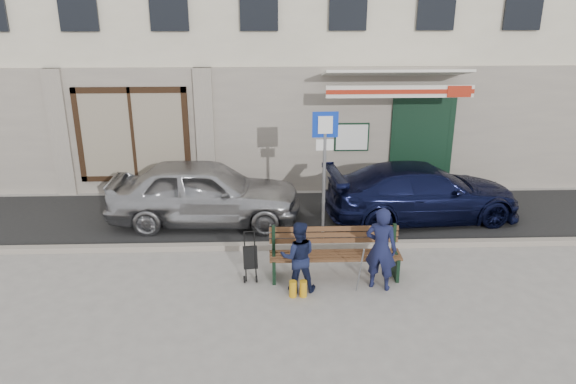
{
  "coord_description": "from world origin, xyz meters",
  "views": [
    {
      "loc": [
        0.2,
        -8.89,
        5.11
      ],
      "look_at": [
        0.57,
        1.6,
        1.2
      ],
      "focal_mm": 35.0,
      "sensor_mm": 36.0,
      "label": 1
    }
  ],
  "objects_px": {
    "car_silver": "(205,192)",
    "woman": "(298,257)",
    "bench": "(333,255)",
    "car_navy": "(422,192)",
    "parking_sign": "(325,156)",
    "stroller": "(250,259)",
    "man": "(381,249)"
  },
  "relations": [
    {
      "from": "parking_sign",
      "to": "stroller",
      "type": "bearing_deg",
      "value": -135.7
    },
    {
      "from": "car_silver",
      "to": "car_navy",
      "type": "bearing_deg",
      "value": -87.34
    },
    {
      "from": "man",
      "to": "woman",
      "type": "height_order",
      "value": "man"
    },
    {
      "from": "woman",
      "to": "bench",
      "type": "bearing_deg",
      "value": -147.06
    },
    {
      "from": "car_silver",
      "to": "man",
      "type": "xyz_separation_m",
      "value": [
        3.39,
        -3.06,
        0.04
      ]
    },
    {
      "from": "man",
      "to": "parking_sign",
      "type": "bearing_deg",
      "value": -42.73
    },
    {
      "from": "car_silver",
      "to": "woman",
      "type": "xyz_separation_m",
      "value": [
        1.94,
        -3.09,
        -0.08
      ]
    },
    {
      "from": "car_navy",
      "to": "parking_sign",
      "type": "xyz_separation_m",
      "value": [
        -2.38,
        -1.13,
        1.22
      ]
    },
    {
      "from": "bench",
      "to": "man",
      "type": "bearing_deg",
      "value": -26.93
    },
    {
      "from": "bench",
      "to": "parking_sign",
      "type": "bearing_deg",
      "value": 91.07
    },
    {
      "from": "man",
      "to": "bench",
      "type": "bearing_deg",
      "value": -2.4
    },
    {
      "from": "car_navy",
      "to": "stroller",
      "type": "bearing_deg",
      "value": 118.32
    },
    {
      "from": "parking_sign",
      "to": "woman",
      "type": "bearing_deg",
      "value": -109.37
    },
    {
      "from": "car_navy",
      "to": "parking_sign",
      "type": "height_order",
      "value": "parking_sign"
    },
    {
      "from": "man",
      "to": "woman",
      "type": "relative_size",
      "value": 1.18
    },
    {
      "from": "parking_sign",
      "to": "bench",
      "type": "height_order",
      "value": "parking_sign"
    },
    {
      "from": "stroller",
      "to": "man",
      "type": "bearing_deg",
      "value": -17.02
    },
    {
      "from": "man",
      "to": "car_navy",
      "type": "bearing_deg",
      "value": -92.07
    },
    {
      "from": "woman",
      "to": "car_silver",
      "type": "bearing_deg",
      "value": -58.17
    },
    {
      "from": "woman",
      "to": "stroller",
      "type": "bearing_deg",
      "value": -28.24
    },
    {
      "from": "woman",
      "to": "stroller",
      "type": "relative_size",
      "value": 1.46
    },
    {
      "from": "car_silver",
      "to": "man",
      "type": "bearing_deg",
      "value": -129.92
    },
    {
      "from": "car_navy",
      "to": "woman",
      "type": "distance_m",
      "value": 4.33
    },
    {
      "from": "car_silver",
      "to": "parking_sign",
      "type": "height_order",
      "value": "parking_sign"
    },
    {
      "from": "car_silver",
      "to": "woman",
      "type": "height_order",
      "value": "car_silver"
    },
    {
      "from": "parking_sign",
      "to": "car_silver",
      "type": "bearing_deg",
      "value": 154.93
    },
    {
      "from": "car_silver",
      "to": "car_navy",
      "type": "height_order",
      "value": "car_silver"
    },
    {
      "from": "parking_sign",
      "to": "woman",
      "type": "relative_size",
      "value": 2.13
    },
    {
      "from": "bench",
      "to": "car_navy",
      "type": "bearing_deg",
      "value": 48.95
    },
    {
      "from": "parking_sign",
      "to": "woman",
      "type": "xyz_separation_m",
      "value": [
        -0.63,
        -1.99,
        -1.22
      ]
    },
    {
      "from": "car_navy",
      "to": "car_silver",
      "type": "bearing_deg",
      "value": 84.02
    },
    {
      "from": "car_silver",
      "to": "stroller",
      "type": "height_order",
      "value": "car_silver"
    }
  ]
}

